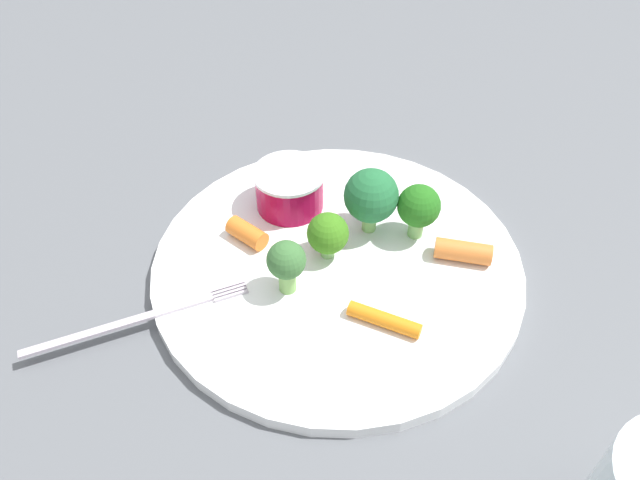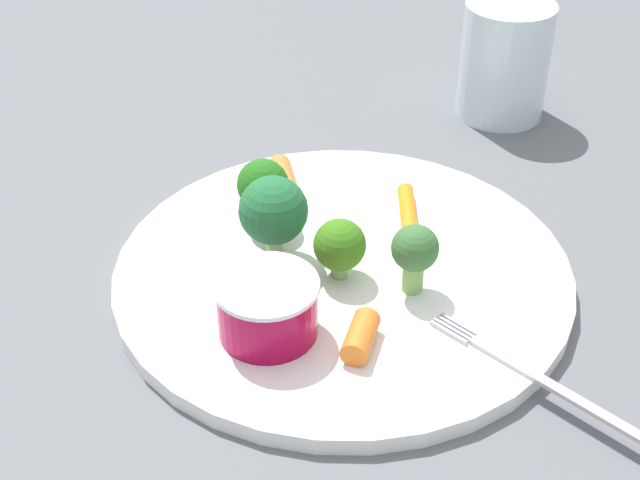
% 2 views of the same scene
% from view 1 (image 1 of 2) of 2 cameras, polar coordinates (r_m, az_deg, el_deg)
% --- Properties ---
extents(ground_plane, '(2.40, 2.40, 0.00)m').
position_cam_1_polar(ground_plane, '(0.53, 1.59, -2.76)').
color(ground_plane, '#595D61').
extents(plate, '(0.31, 0.31, 0.01)m').
position_cam_1_polar(plate, '(0.52, 1.60, -2.31)').
color(plate, white).
rests_on(plate, ground_plane).
extents(sauce_cup, '(0.06, 0.06, 0.04)m').
position_cam_1_polar(sauce_cup, '(0.56, -2.83, 4.75)').
color(sauce_cup, '#9E0735').
rests_on(sauce_cup, plate).
extents(broccoli_floret_0, '(0.03, 0.03, 0.04)m').
position_cam_1_polar(broccoli_floret_0, '(0.51, 0.73, 0.56)').
color(broccoli_floret_0, '#80B769').
rests_on(broccoli_floret_0, plate).
extents(broccoli_floret_1, '(0.04, 0.04, 0.05)m').
position_cam_1_polar(broccoli_floret_1, '(0.53, 9.09, 3.01)').
color(broccoli_floret_1, '#80BD6B').
rests_on(broccoli_floret_1, plate).
extents(broccoli_floret_2, '(0.05, 0.05, 0.06)m').
position_cam_1_polar(broccoli_floret_2, '(0.52, 4.74, 4.03)').
color(broccoli_floret_2, '#82BF69').
rests_on(broccoli_floret_2, plate).
extents(broccoli_floret_3, '(0.03, 0.03, 0.05)m').
position_cam_1_polar(broccoli_floret_3, '(0.48, -3.11, -2.08)').
color(broccoli_floret_3, '#81B65D').
rests_on(broccoli_floret_3, plate).
extents(carrot_stick_0, '(0.05, 0.05, 0.01)m').
position_cam_1_polar(carrot_stick_0, '(0.47, 5.93, -7.31)').
color(carrot_stick_0, orange).
rests_on(carrot_stick_0, plate).
extents(carrot_stick_1, '(0.04, 0.05, 0.02)m').
position_cam_1_polar(carrot_stick_1, '(0.53, 13.05, -1.03)').
color(carrot_stick_1, orange).
rests_on(carrot_stick_1, plate).
extents(carrot_stick_2, '(0.04, 0.03, 0.02)m').
position_cam_1_polar(carrot_stick_2, '(0.53, -6.74, 0.63)').
color(carrot_stick_2, orange).
rests_on(carrot_stick_2, plate).
extents(fork, '(0.03, 0.17, 0.00)m').
position_cam_1_polar(fork, '(0.50, -16.06, -6.91)').
color(fork, '#C1B5C2').
rests_on(fork, plate).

